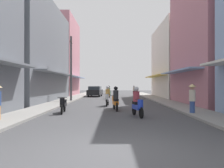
{
  "coord_description": "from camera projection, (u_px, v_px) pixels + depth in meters",
  "views": [
    {
      "loc": [
        -0.03,
        -5.53,
        1.69
      ],
      "look_at": [
        -0.2,
        19.82,
        1.76
      ],
      "focal_mm": 34.89,
      "sensor_mm": 36.0,
      "label": 1
    }
  ],
  "objects": [
    {
      "name": "motorbike_black",
      "position": [
        63.0,
        105.0,
        12.88
      ],
      "size": [
        0.55,
        1.81,
        0.96
      ],
      "color": "black",
      "rests_on": "ground"
    },
    {
      "name": "building_right_mid",
      "position": [
        220.0,
        31.0,
        18.24
      ],
      "size": [
        7.05,
        9.07,
        12.46
      ],
      "color": "#B7727F",
      "rests_on": "ground"
    },
    {
      "name": "sidewalk_right",
      "position": [
        165.0,
        101.0,
        20.89
      ],
      "size": [
        1.94,
        46.8,
        0.12
      ],
      "primitive_type": "cube",
      "color": "gray",
      "rests_on": "ground"
    },
    {
      "name": "motorbike_green",
      "position": [
        109.0,
        93.0,
        26.08
      ],
      "size": [
        0.55,
        1.81,
        1.58
      ],
      "color": "black",
      "rests_on": "ground"
    },
    {
      "name": "parked_car",
      "position": [
        95.0,
        91.0,
        30.96
      ],
      "size": [
        2.02,
        4.21,
        1.45
      ],
      "color": "black",
      "rests_on": "ground"
    },
    {
      "name": "motorbike_maroon",
      "position": [
        134.0,
        91.0,
        31.79
      ],
      "size": [
        0.61,
        1.79,
        1.58
      ],
      "color": "black",
      "rests_on": "ground"
    },
    {
      "name": "building_left_far",
      "position": [
        56.0,
        58.0,
        33.51
      ],
      "size": [
        7.05,
        8.8,
        11.74
      ],
      "color": "#B7727F",
      "rests_on": "ground"
    },
    {
      "name": "ground_plane",
      "position": [
        114.0,
        102.0,
        20.93
      ],
      "size": [
        85.35,
        85.35,
        0.0
      ],
      "primitive_type": "plane",
      "color": "#424244"
    },
    {
      "name": "motorbike_orange",
      "position": [
        115.0,
        100.0,
        14.2
      ],
      "size": [
        0.56,
        1.8,
        1.58
      ],
      "color": "black",
      "rests_on": "ground"
    },
    {
      "name": "building_left_mid",
      "position": [
        26.0,
        53.0,
        21.99
      ],
      "size": [
        7.05,
        13.36,
        9.86
      ],
      "color": "slate",
      "rests_on": "ground"
    },
    {
      "name": "pedestrian_crossing",
      "position": [
        192.0,
        97.0,
        12.1
      ],
      "size": [
        0.44,
        0.44,
        1.72
      ],
      "color": "#334C8C",
      "rests_on": "ground"
    },
    {
      "name": "building_right_far",
      "position": [
        181.0,
        62.0,
        28.65
      ],
      "size": [
        7.05,
        10.71,
        9.39
      ],
      "color": "silver",
      "rests_on": "ground"
    },
    {
      "name": "motorbike_blue",
      "position": [
        137.0,
        103.0,
        11.47
      ],
      "size": [
        0.61,
        1.79,
        1.58
      ],
      "color": "black",
      "rests_on": "ground"
    },
    {
      "name": "utility_pole",
      "position": [
        71.0,
        68.0,
        21.5
      ],
      "size": [
        0.2,
        1.2,
        6.47
      ],
      "color": "#4C4C4F",
      "rests_on": "ground"
    },
    {
      "name": "motorbike_white",
      "position": [
        108.0,
        97.0,
        17.22
      ],
      "size": [
        0.55,
        1.81,
        1.58
      ],
      "color": "black",
      "rests_on": "ground"
    },
    {
      "name": "sidewalk_left",
      "position": [
        62.0,
        101.0,
        20.96
      ],
      "size": [
        1.94,
        46.8,
        0.12
      ],
      "primitive_type": "cube",
      "color": "gray",
      "rests_on": "ground"
    }
  ]
}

